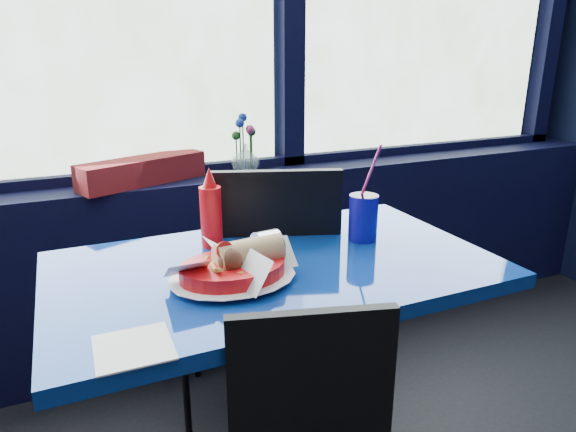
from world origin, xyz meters
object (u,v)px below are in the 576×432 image
object	(u,v)px
food_basket	(235,267)
ketchup_bottle	(211,212)
near_table	(275,321)
chair_near_back	(253,280)
soda_cup	(363,216)
planter_box	(143,171)
flower_vase	(245,155)

from	to	relation	value
food_basket	ketchup_bottle	bearing A→B (deg)	105.07
near_table	ketchup_bottle	xyz separation A→B (m)	(-0.12, 0.20, 0.29)
chair_near_back	food_basket	world-z (taller)	chair_near_back
food_basket	soda_cup	size ratio (longest dim) A/B	1.15
food_basket	near_table	bearing A→B (deg)	45.14
planter_box	soda_cup	world-z (taller)	soda_cup
planter_box	food_basket	bearing A→B (deg)	-106.64
flower_vase	soda_cup	bearing A→B (deg)	-82.88
ketchup_bottle	near_table	bearing A→B (deg)	-58.53
chair_near_back	food_basket	bearing A→B (deg)	83.55
chair_near_back	near_table	bearing A→B (deg)	100.43
chair_near_back	soda_cup	xyz separation A→B (m)	(0.27, -0.26, 0.27)
soda_cup	flower_vase	bearing A→B (deg)	97.12
near_table	chair_near_back	size ratio (longest dim) A/B	1.25
near_table	flower_vase	distance (m)	0.93
near_table	planter_box	bearing A→B (deg)	104.14
near_table	flower_vase	size ratio (longest dim) A/B	4.70
flower_vase	ketchup_bottle	distance (m)	0.74
near_table	soda_cup	size ratio (longest dim) A/B	4.00
soda_cup	planter_box	bearing A→B (deg)	123.93
ketchup_bottle	food_basket	bearing A→B (deg)	-93.63
chair_near_back	food_basket	distance (m)	0.49
planter_box	chair_near_back	bearing A→B (deg)	-84.93
planter_box	food_basket	distance (m)	0.92
flower_vase	planter_box	bearing A→B (deg)	-179.55
planter_box	ketchup_bottle	size ratio (longest dim) A/B	2.15
flower_vase	soda_cup	xyz separation A→B (m)	(0.10, -0.80, -0.05)
flower_vase	food_basket	world-z (taller)	flower_vase
near_table	flower_vase	xyz separation A→B (m)	(0.22, 0.85, 0.31)
chair_near_back	ketchup_bottle	xyz separation A→B (m)	(-0.17, -0.12, 0.30)
planter_box	food_basket	size ratio (longest dim) A/B	1.50
planter_box	ketchup_bottle	bearing A→B (deg)	-103.26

